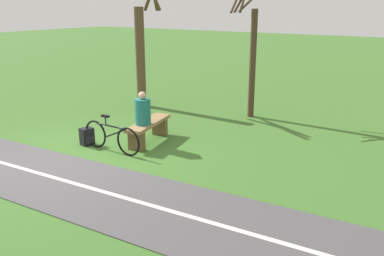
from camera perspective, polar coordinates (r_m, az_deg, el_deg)
ground_plane at (r=9.25m, az=-15.74°, el=-3.86°), size 80.00×80.00×0.00m
paved_path at (r=6.29m, az=3.49°, el=-13.44°), size 4.45×36.06×0.02m
path_centre_line at (r=6.29m, az=3.49°, el=-13.36°), size 2.21×31.94×0.00m
bench at (r=9.79m, az=-6.12°, el=-0.00°), size 1.68×0.75×0.51m
person_seated at (r=9.44m, az=-6.94°, el=2.44°), size 0.43×0.43×0.78m
bicycle at (r=9.27m, az=-11.28°, el=-1.23°), size 0.08×1.66×0.84m
backpack at (r=9.89m, az=-14.55°, el=-1.17°), size 0.33×0.32×0.41m
tree_near_bench at (r=13.14m, az=-7.09°, el=10.85°), size 1.17×0.89×4.21m
tree_mid_field at (r=11.89m, az=8.37°, el=10.43°), size 1.31×0.99×4.07m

